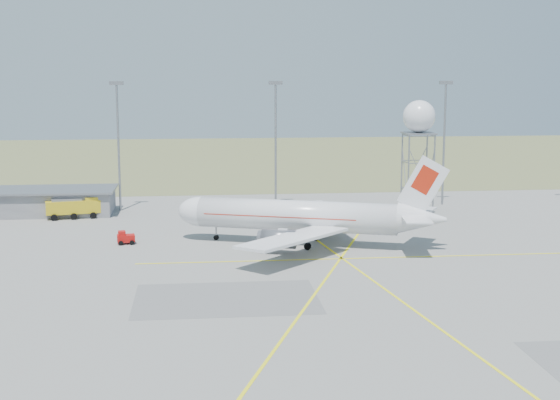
{
  "coord_description": "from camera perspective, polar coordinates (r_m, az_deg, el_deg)",
  "views": [
    {
      "loc": [
        -22.57,
        -58.89,
        22.02
      ],
      "look_at": [
        -12.05,
        40.0,
        5.56
      ],
      "focal_mm": 50.0,
      "sensor_mm": 36.0,
      "label": 1
    }
  ],
  "objects": [
    {
      "name": "building_grey",
      "position": [
        126.52,
        -16.2,
        -0.1
      ],
      "size": [
        19.0,
        10.0,
        3.9
      ],
      "color": "gray",
      "rests_on": "ground"
    },
    {
      "name": "fire_truck",
      "position": [
        122.13,
        -14.79,
        -0.57
      ],
      "size": [
        8.38,
        4.46,
        3.2
      ],
      "rotation": [
        0.0,
        0.0,
        0.2
      ],
      "color": "gold",
      "rests_on": "ground"
    },
    {
      "name": "ground",
      "position": [
        66.8,
        14.27,
        -10.15
      ],
      "size": [
        400.0,
        400.0,
        0.0
      ],
      "primitive_type": "plane",
      "color": "gray",
      "rests_on": "ground"
    },
    {
      "name": "airliner_main",
      "position": [
        99.71,
        1.58,
        -1.22
      ],
      "size": [
        34.15,
        32.18,
        11.93
      ],
      "rotation": [
        0.0,
        0.0,
        2.8
      ],
      "color": "silver",
      "rests_on": "ground"
    },
    {
      "name": "mast_b",
      "position": [
        125.92,
        -0.32,
        4.87
      ],
      "size": [
        2.2,
        0.5,
        20.5
      ],
      "color": "gray",
      "rests_on": "ground"
    },
    {
      "name": "baggage_tug",
      "position": [
        102.5,
        -11.23,
        -2.82
      ],
      "size": [
        2.41,
        2.06,
        1.71
      ],
      "rotation": [
        0.0,
        0.0,
        0.15
      ],
      "color": "#AC0E0C",
      "rests_on": "ground"
    },
    {
      "name": "radar_tower",
      "position": [
        120.46,
        10.07,
        3.51
      ],
      "size": [
        4.9,
        4.9,
        17.74
      ],
      "color": "gray",
      "rests_on": "ground"
    },
    {
      "name": "mast_a",
      "position": [
        125.91,
        -11.76,
        4.67
      ],
      "size": [
        2.2,
        0.5,
        20.5
      ],
      "color": "gray",
      "rests_on": "ground"
    },
    {
      "name": "grass_strip",
      "position": [
        201.38,
        0.4,
        3.12
      ],
      "size": [
        400.0,
        120.0,
        0.03
      ],
      "primitive_type": "cube",
      "color": "#596638",
      "rests_on": "ground"
    },
    {
      "name": "mast_c",
      "position": [
        131.69,
        11.93,
        4.86
      ],
      "size": [
        2.2,
        0.5,
        20.5
      ],
      "color": "gray",
      "rests_on": "ground"
    }
  ]
}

